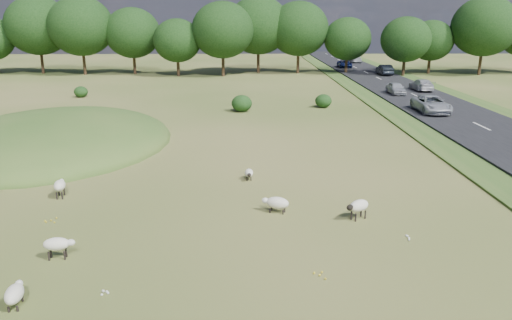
% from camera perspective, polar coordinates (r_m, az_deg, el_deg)
% --- Properties ---
extents(ground, '(160.00, 160.00, 0.00)m').
position_cam_1_polar(ground, '(43.07, -3.02, 4.59)').
color(ground, '#37551A').
rests_on(ground, ground).
extents(mound, '(16.00, 20.00, 4.00)m').
position_cam_1_polar(mound, '(37.76, -21.99, 1.79)').
color(mound, '#33561E').
rests_on(mound, ground).
extents(road, '(8.00, 150.00, 0.25)m').
position_cam_1_polar(road, '(55.98, 18.41, 6.58)').
color(road, black).
rests_on(road, ground).
extents(treeline, '(96.28, 14.66, 11.70)m').
position_cam_1_polar(treeline, '(77.70, -2.98, 14.56)').
color(treeline, black).
rests_on(treeline, ground).
extents(shrubs, '(27.31, 10.64, 1.56)m').
position_cam_1_polar(shrubs, '(49.47, -3.66, 6.89)').
color(shrubs, black).
rests_on(shrubs, ground).
extents(sheep_0, '(0.67, 1.23, 0.69)m').
position_cam_1_polar(sheep_0, '(17.33, -25.88, -13.56)').
color(sheep_0, beige).
rests_on(sheep_0, ground).
extents(sheep_1, '(1.17, 0.59, 0.83)m').
position_cam_1_polar(sheep_1, '(19.74, -21.75, -8.93)').
color(sheep_1, beige).
rests_on(sheep_1, ground).
extents(sheep_2, '(0.69, 1.24, 0.87)m').
position_cam_1_polar(sheep_2, '(26.21, -21.52, -2.72)').
color(sheep_2, beige).
rests_on(sheep_2, ground).
extents(sheep_3, '(1.24, 1.02, 0.89)m').
position_cam_1_polar(sheep_3, '(22.20, 11.62, -5.17)').
color(sheep_3, beige).
rests_on(sheep_3, ground).
extents(sheep_4, '(0.46, 1.02, 0.59)m').
position_cam_1_polar(sheep_4, '(27.06, -0.81, -1.51)').
color(sheep_4, beige).
rests_on(sheep_4, ground).
extents(sheep_5, '(1.33, 0.88, 0.74)m').
position_cam_1_polar(sheep_5, '(22.57, 2.37, -4.90)').
color(sheep_5, beige).
rests_on(sheep_5, ground).
extents(car_0, '(2.44, 5.29, 1.47)m').
position_cam_1_polar(car_0, '(47.82, 19.41, 6.05)').
color(car_0, '#B0B2B8').
rests_on(car_0, road).
extents(car_1, '(1.87, 4.59, 1.33)m').
position_cam_1_polar(car_1, '(62.04, 18.39, 8.17)').
color(car_1, silver).
rests_on(car_1, road).
extents(car_3, '(1.91, 4.70, 1.36)m').
position_cam_1_polar(car_3, '(98.18, 11.23, 11.29)').
color(car_3, '#ADB0B5').
rests_on(car_3, road).
extents(car_5, '(2.02, 4.38, 1.22)m').
position_cam_1_polar(car_5, '(87.80, 10.09, 10.77)').
color(car_5, navy).
rests_on(car_5, road).
extents(car_6, '(1.54, 3.82, 1.30)m').
position_cam_1_polar(car_6, '(58.27, 15.70, 7.92)').
color(car_6, '#AAACB2').
rests_on(car_6, road).
extents(car_7, '(1.61, 4.60, 1.52)m').
position_cam_1_polar(car_7, '(77.52, 14.49, 9.96)').
color(car_7, black).
rests_on(car_7, road).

